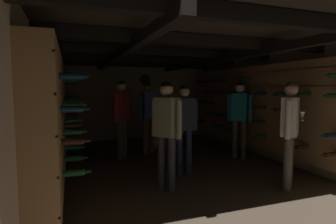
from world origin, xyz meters
The scene contains 10 objects.
ground_plane centered at (0.00, 0.00, 0.00)m, with size 8.40×8.40×0.00m, color brown.
room_shell centered at (0.00, 0.27, 1.42)m, with size 4.72×6.52×2.41m.
wine_crate_stack centered at (0.22, 1.79, 0.45)m, with size 0.52×0.35×0.90m.
display_bottle centered at (0.19, 1.83, 1.04)m, with size 0.08×0.08×0.35m.
person_host_center centered at (0.02, -0.63, 0.97)m, with size 0.54×0.24×1.62m.
person_guest_rear_center centered at (-0.13, 1.21, 1.03)m, with size 0.51×0.41×1.69m.
person_guest_far_left centered at (-0.81, 0.92, 1.05)m, with size 0.39×0.46×1.72m.
person_guest_mid_right centered at (1.63, 0.03, 1.03)m, with size 0.44×0.42×1.69m.
person_guest_near_right centered at (1.28, -1.80, 1.00)m, with size 0.43×0.44×1.66m.
person_guest_near_left centered at (-0.52, -1.24, 1.00)m, with size 0.37×0.46×1.66m.
Camera 1 is at (-1.87, -5.07, 1.56)m, focal length 29.16 mm.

